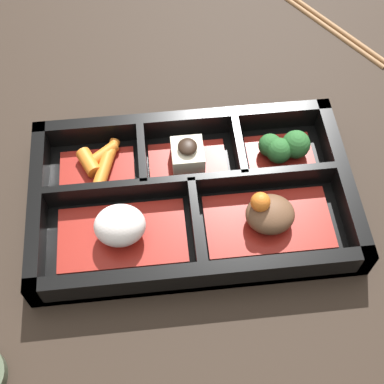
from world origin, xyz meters
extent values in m
plane|color=black|center=(0.00, 0.00, 0.00)|extent=(3.00, 3.00, 0.00)
cube|color=black|center=(0.00, 0.00, 0.01)|extent=(0.33, 0.20, 0.01)
cube|color=black|center=(0.00, -0.09, 0.02)|extent=(0.33, 0.01, 0.04)
cube|color=black|center=(0.00, 0.09, 0.02)|extent=(0.33, 0.01, 0.04)
cube|color=black|center=(-0.16, 0.00, 0.02)|extent=(0.01, 0.20, 0.04)
cube|color=black|center=(0.16, 0.00, 0.02)|extent=(0.01, 0.20, 0.04)
cube|color=black|center=(0.00, -0.01, 0.02)|extent=(0.30, 0.01, 0.04)
cube|color=black|center=(-0.06, -0.05, 0.02)|extent=(0.01, 0.08, 0.04)
cube|color=black|center=(0.05, -0.05, 0.02)|extent=(0.01, 0.08, 0.04)
cube|color=black|center=(0.00, 0.04, 0.02)|extent=(0.01, 0.09, 0.04)
cube|color=maroon|center=(-0.07, 0.04, 0.01)|extent=(0.13, 0.07, 0.01)
ellipsoid|color=brown|center=(-0.07, 0.04, 0.03)|extent=(0.05, 0.04, 0.03)
sphere|color=#D1661E|center=(-0.06, 0.03, 0.05)|extent=(0.02, 0.02, 0.02)
cube|color=maroon|center=(0.07, 0.04, 0.01)|extent=(0.13, 0.07, 0.01)
ellipsoid|color=silver|center=(0.07, 0.04, 0.03)|extent=(0.05, 0.04, 0.04)
cube|color=maroon|center=(-0.10, -0.05, 0.01)|extent=(0.07, 0.05, 0.01)
sphere|color=#265B28|center=(-0.12, -0.05, 0.03)|extent=(0.03, 0.03, 0.03)
sphere|color=#265B28|center=(-0.12, -0.05, 0.03)|extent=(0.02, 0.02, 0.02)
sphere|color=#265B28|center=(-0.09, -0.05, 0.03)|extent=(0.03, 0.03, 0.03)
sphere|color=#265B28|center=(-0.10, -0.04, 0.03)|extent=(0.03, 0.03, 0.03)
cube|color=maroon|center=(0.00, -0.05, 0.01)|extent=(0.08, 0.05, 0.01)
cube|color=beige|center=(0.00, -0.05, 0.03)|extent=(0.03, 0.04, 0.02)
ellipsoid|color=black|center=(0.00, -0.05, 0.04)|extent=(0.02, 0.02, 0.01)
cube|color=maroon|center=(0.10, -0.05, 0.01)|extent=(0.08, 0.05, 0.01)
cylinder|color=orange|center=(0.09, -0.04, 0.02)|extent=(0.02, 0.04, 0.01)
cylinder|color=orange|center=(0.09, -0.06, 0.02)|extent=(0.03, 0.05, 0.01)
cylinder|color=orange|center=(0.09, -0.06, 0.02)|extent=(0.04, 0.03, 0.01)
cylinder|color=orange|center=(0.11, -0.05, 0.02)|extent=(0.03, 0.03, 0.02)
cylinder|color=brown|center=(-0.21, -0.27, 0.00)|extent=(0.13, 0.19, 0.01)
cylinder|color=brown|center=(-0.20, -0.27, 0.00)|extent=(0.13, 0.19, 0.01)
camera|label=1|loc=(0.03, 0.29, 0.49)|focal=50.00mm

